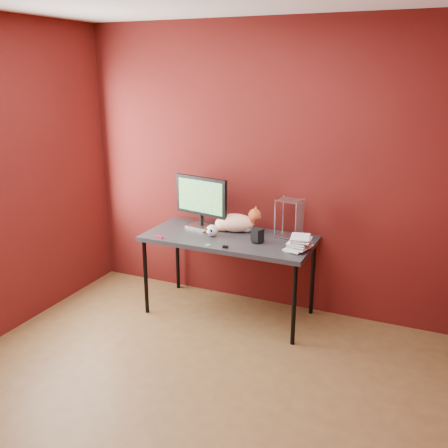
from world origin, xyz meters
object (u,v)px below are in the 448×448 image
at_px(skull_mug, 212,231).
at_px(book_stack, 294,175).
at_px(speaker, 257,236).
at_px(desk, 229,242).
at_px(cat, 236,223).
at_px(monitor, 201,200).

bearing_deg(skull_mug, book_stack, 11.77).
height_order(skull_mug, speaker, speaker).
height_order(desk, skull_mug, skull_mug).
height_order(desk, cat, cat).
relative_size(monitor, speaker, 4.53).
bearing_deg(book_stack, speaker, 177.17).
xyz_separation_m(desk, book_stack, (0.59, -0.06, 0.67)).
height_order(speaker, book_stack, book_stack).
bearing_deg(cat, speaker, -47.32).
bearing_deg(speaker, monitor, -172.48).
bearing_deg(book_stack, desk, 173.69).
xyz_separation_m(cat, book_stack, (0.59, -0.22, 0.53)).
height_order(monitor, book_stack, book_stack).
distance_m(desk, speaker, 0.31).
bearing_deg(book_stack, cat, 159.73).
distance_m(monitor, speaker, 0.68).
height_order(monitor, cat, monitor).
relative_size(skull_mug, book_stack, 0.09).
xyz_separation_m(desk, speaker, (0.28, -0.05, 0.11)).
bearing_deg(desk, cat, 90.41).
bearing_deg(desk, speaker, -9.96).
bearing_deg(cat, book_stack, -32.26).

